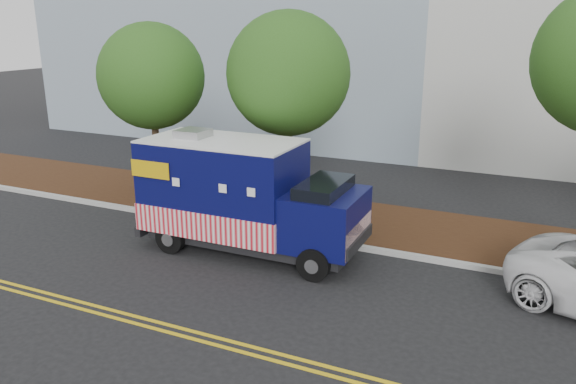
% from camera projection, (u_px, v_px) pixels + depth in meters
% --- Properties ---
extents(ground, '(120.00, 120.00, 0.00)m').
position_uv_depth(ground, '(260.00, 253.00, 16.25)').
color(ground, black).
rests_on(ground, ground).
extents(curb, '(120.00, 0.18, 0.15)m').
position_uv_depth(curb, '(280.00, 234.00, 17.44)').
color(curb, '#9E9E99').
rests_on(curb, ground).
extents(mulch_strip, '(120.00, 4.00, 0.15)m').
position_uv_depth(mulch_strip, '(306.00, 214.00, 19.27)').
color(mulch_strip, black).
rests_on(mulch_strip, ground).
extents(centerline_near, '(120.00, 0.10, 0.01)m').
position_uv_depth(centerline_near, '(167.00, 324.00, 12.37)').
color(centerline_near, gold).
rests_on(centerline_near, ground).
extents(centerline_far, '(120.00, 0.10, 0.01)m').
position_uv_depth(centerline_far, '(160.00, 330.00, 12.16)').
color(centerline_far, gold).
rests_on(centerline_far, ground).
extents(tree_a, '(3.79, 3.79, 6.44)m').
position_uv_depth(tree_a, '(151.00, 77.00, 20.03)').
color(tree_a, '#38281C').
rests_on(tree_a, ground).
extents(tree_b, '(4.01, 4.01, 6.80)m').
position_uv_depth(tree_b, '(288.00, 74.00, 18.10)').
color(tree_b, '#38281C').
rests_on(tree_b, ground).
extents(sign_post, '(0.06, 0.06, 2.40)m').
position_uv_depth(sign_post, '(251.00, 192.00, 17.92)').
color(sign_post, '#473828').
rests_on(sign_post, ground).
extents(food_truck, '(6.55, 2.56, 3.44)m').
position_uv_depth(food_truck, '(241.00, 198.00, 16.07)').
color(food_truck, black).
rests_on(food_truck, ground).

